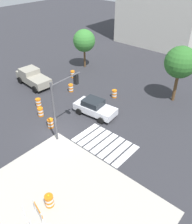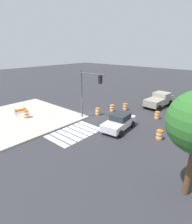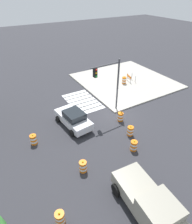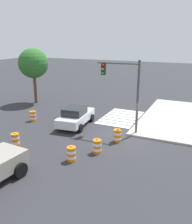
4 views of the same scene
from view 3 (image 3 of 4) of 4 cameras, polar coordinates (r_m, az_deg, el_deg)
ground_plane at (r=20.30m, az=5.63°, el=-0.46°), size 120.00×120.00×0.00m
sidewalk_corner at (r=27.66m, az=8.64°, el=9.32°), size 12.00×12.00×0.15m
crosswalk_stripes at (r=22.39m, az=-4.09°, el=3.21°), size 5.10×3.20×0.02m
sports_car at (r=18.21m, az=-6.81°, el=-1.92°), size 4.47×2.49×1.63m
pickup_truck at (r=12.40m, az=16.24°, el=-25.51°), size 5.28×2.65×1.92m
traffic_barrel_near_corner at (r=19.09m, az=7.37°, el=-1.42°), size 0.56×0.56×1.02m
traffic_barrel_crosswalk_end at (r=16.06m, az=11.27°, el=-9.90°), size 0.56×0.56×1.02m
traffic_barrel_median_near at (r=14.33m, az=-3.93°, el=-16.02°), size 0.56×0.56×1.02m
traffic_barrel_median_far at (r=12.43m, az=-10.77°, el=-28.82°), size 0.56×0.56×1.02m
traffic_barrel_far_curb at (r=17.45m, az=10.28°, el=-5.62°), size 0.56×0.56×1.02m
traffic_barrel_lane_center at (r=17.15m, az=-18.26°, el=-7.86°), size 0.56×0.56×1.02m
traffic_barrel_on_sidewalk at (r=26.46m, az=8.45°, el=9.43°), size 0.56×0.56×1.02m
construction_barricade at (r=27.15m, az=10.20°, el=10.18°), size 1.38×1.04×1.00m
traffic_light_pole at (r=18.50m, az=3.95°, el=9.93°), size 0.49×3.29×5.50m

